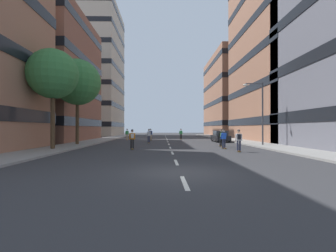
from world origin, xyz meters
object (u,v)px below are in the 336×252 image
Objects in this scene: skater_0 at (149,135)px; skater_1 at (132,138)px; skater_6 at (221,137)px; street_tree_mid at (77,82)px; skater_2 at (151,134)px; skater_7 at (127,134)px; streetlamp_right at (259,106)px; skater_4 at (239,139)px; skater_5 at (181,133)px; parked_car_near at (220,137)px; skater_3 at (224,138)px; street_tree_near at (53,74)px.

skater_0 and skater_1 have the same top height.
street_tree_mid is at bearing 170.78° from skater_6.
skater_7 is (-3.80, 1.29, -0.03)m from skater_2.
skater_0 is 7.04m from skater_2.
streetlamp_right is 8.02m from skater_4.
skater_5 and skater_7 have the same top height.
skater_0 is 1.00× the size of skater_6.
skater_1 is at bearing 164.23° from skater_4.
skater_7 is at bearing 156.35° from parked_car_near.
skater_1 reaches higher than parked_car_near.
skater_0 is 1.00× the size of skater_5.
street_tree_near is at bearing -176.05° from skater_3.
parked_car_near is 2.47× the size of skater_0.
skater_3 and skater_4 have the same top height.
skater_7 is at bearing 128.70° from skater_6.
skater_2 is at bearing 86.91° from skater_1.
streetlamp_right reaches higher than parked_car_near.
street_tree_near is at bearing 173.09° from skater_4.
street_tree_mid is 16.56m from skater_6.
skater_2 is 1.00× the size of skater_5.
streetlamp_right is at bearing -46.01° from skater_2.
skater_4 and skater_6 have the same top height.
skater_5 is at bearing 97.93° from skater_4.
streetlamp_right reaches higher than skater_0.
skater_2 and skater_5 have the same top height.
street_tree_near is (-17.23, -12.02, 5.78)m from parked_car_near.
parked_car_near is 8.75m from streetlamp_right.
skater_2 and skater_4 have the same top height.
skater_0 is at bearing 123.95° from skater_4.
street_tree_mid reaches higher than street_tree_near.
skater_4 is (-1.86, -13.89, 0.32)m from parked_car_near.
skater_5 is (-7.05, 15.09, -3.15)m from streetlamp_right.
street_tree_mid reaches higher than parked_car_near.
skater_4 is at bearing -97.64° from parked_car_near.
skater_3 and skater_6 have the same top height.
skater_5 is at bearing 115.05° from streetlamp_right.
streetlamp_right is at bearing 56.38° from skater_4.
skater_3 is 20.26m from skater_7.
skater_1 is at bearing -163.87° from streetlamp_right.
street_tree_near is 8.64m from skater_1.
skater_6 and skater_7 have the same top height.
skater_5 is at bearing 97.74° from skater_3.
skater_6 is at bearing 18.90° from skater_1.
skater_3 reaches higher than parked_car_near.
skater_7 is at bearing 120.44° from skater_4.
streetlamp_right is 3.65× the size of skater_5.
parked_car_near is 0.47× the size of street_tree_mid.
skater_0 is at bearing 51.42° from street_tree_near.
street_tree_mid reaches higher than skater_1.
skater_0 is at bearing 141.49° from skater_6.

